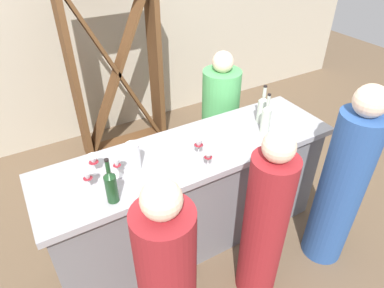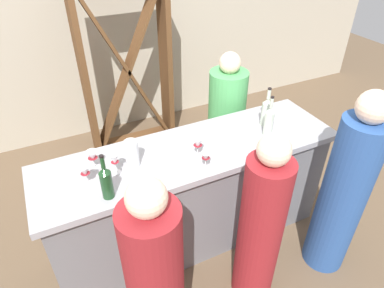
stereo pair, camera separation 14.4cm
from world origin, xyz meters
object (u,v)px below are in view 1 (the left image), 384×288
(wine_glass_far_left, at_px, (117,164))
(water_pitcher, at_px, (133,156))
(person_server_behind, at_px, (220,124))
(wine_glass_far_center, at_px, (93,161))
(wine_bottle_leftmost_olive_green, at_px, (111,185))
(wine_bottle_center_clear_pale, at_px, (262,109))
(wine_glass_near_left, at_px, (208,157))
(wine_bottle_second_left_clear_pale, at_px, (266,118))
(wine_rack, at_px, (117,72))
(wine_glass_near_center, at_px, (199,144))
(person_left_guest, at_px, (341,187))
(person_center_guest, at_px, (265,226))
(wine_glass_near_right, at_px, (88,177))

(wine_glass_far_left, relative_size, water_pitcher, 0.76)
(person_server_behind, bearing_deg, wine_glass_far_center, -89.25)
(wine_bottle_leftmost_olive_green, height_order, water_pitcher, wine_bottle_leftmost_olive_green)
(wine_bottle_leftmost_olive_green, distance_m, wine_bottle_center_clear_pale, 1.41)
(wine_glass_near_left, xyz_separation_m, person_server_behind, (0.71, 0.89, -0.44))
(wine_bottle_second_left_clear_pale, bearing_deg, wine_glass_far_center, 172.50)
(wine_glass_near_left, bearing_deg, wine_glass_far_left, 156.88)
(wine_rack, height_order, wine_glass_far_center, wine_rack)
(wine_bottle_leftmost_olive_green, distance_m, wine_glass_near_center, 0.70)
(wine_rack, relative_size, wine_bottle_leftmost_olive_green, 6.08)
(person_left_guest, distance_m, person_center_guest, 0.71)
(wine_glass_near_left, distance_m, wine_glass_far_left, 0.61)
(wine_glass_near_center, bearing_deg, wine_glass_near_right, 176.20)
(wine_rack, xyz_separation_m, water_pitcher, (-0.45, -1.64, 0.10))
(wine_bottle_center_clear_pale, relative_size, wine_glass_far_center, 2.35)
(wine_rack, height_order, person_left_guest, wine_rack)
(wine_bottle_center_clear_pale, bearing_deg, wine_glass_near_right, -176.25)
(wine_rack, xyz_separation_m, person_left_guest, (0.90, -2.34, -0.24))
(wine_bottle_leftmost_olive_green, xyz_separation_m, wine_glass_far_left, (0.11, 0.21, -0.02))
(person_left_guest, bearing_deg, wine_glass_near_center, 39.43)
(wine_glass_near_left, bearing_deg, wine_rack, 89.51)
(wine_glass_near_left, bearing_deg, wine_bottle_center_clear_pale, 23.15)
(wine_glass_near_center, relative_size, wine_glass_near_right, 1.10)
(wine_glass_near_left, height_order, wine_glass_near_right, same)
(wine_glass_near_left, height_order, water_pitcher, water_pitcher)
(wine_rack, bearing_deg, wine_glass_far_center, -114.35)
(person_left_guest, bearing_deg, wine_bottle_center_clear_pale, -1.84)
(wine_glass_near_left, distance_m, person_left_guest, 1.08)
(wine_glass_far_left, bearing_deg, wine_glass_far_center, 137.55)
(wine_rack, distance_m, wine_glass_near_center, 1.75)
(person_server_behind, bearing_deg, wine_glass_near_center, -63.42)
(wine_glass_near_left, relative_size, person_center_guest, 0.10)
(wine_glass_far_left, bearing_deg, wine_glass_near_right, -171.72)
(wine_rack, bearing_deg, wine_bottle_second_left_clear_pale, -69.90)
(wine_bottle_second_left_clear_pale, xyz_separation_m, wine_bottle_center_clear_pale, (0.07, 0.13, -0.00))
(wine_rack, xyz_separation_m, wine_glass_far_left, (-0.58, -1.66, 0.10))
(wine_glass_near_right, xyz_separation_m, wine_glass_far_left, (0.20, 0.03, 0.00))
(wine_rack, height_order, wine_glass_near_left, wine_rack)
(wine_rack, relative_size, water_pitcher, 9.67)
(wine_bottle_leftmost_olive_green, height_order, wine_glass_far_center, wine_bottle_leftmost_olive_green)
(person_left_guest, bearing_deg, wine_glass_near_left, 47.55)
(wine_bottle_center_clear_pale, relative_size, person_server_behind, 0.24)
(wine_glass_far_left, distance_m, person_server_behind, 1.49)
(wine_bottle_leftmost_olive_green, height_order, wine_glass_near_right, wine_bottle_leftmost_olive_green)
(wine_glass_far_left, bearing_deg, wine_glass_near_center, -7.97)
(wine_bottle_second_left_clear_pale, distance_m, person_server_behind, 0.85)
(wine_bottle_second_left_clear_pale, distance_m, person_center_guest, 0.84)
(wine_bottle_second_left_clear_pale, height_order, wine_glass_far_left, wine_bottle_second_left_clear_pale)
(wine_glass_near_right, xyz_separation_m, person_left_guest, (1.69, -0.65, -0.34))
(wine_rack, xyz_separation_m, wine_glass_near_center, (0.01, -1.75, 0.10))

